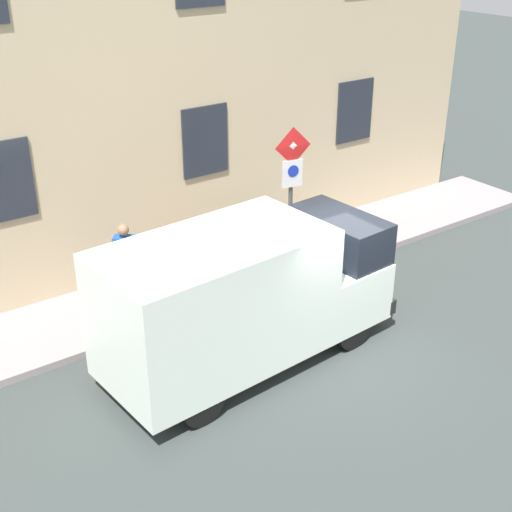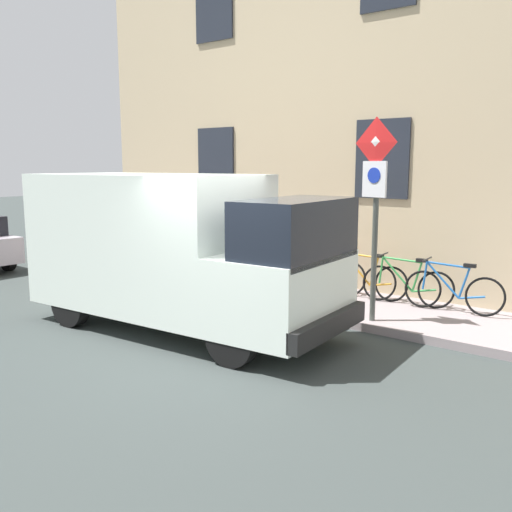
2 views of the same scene
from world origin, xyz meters
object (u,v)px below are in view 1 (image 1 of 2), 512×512
bicycle_green (251,236)px  pedestrian (126,262)px  delivery_van (244,295)px  bicycle_orange (221,245)px  bicycle_blue (281,228)px  sign_post_stacked (292,182)px  bicycle_red (188,255)px

bicycle_green → pedestrian: pedestrian is taller
pedestrian → delivery_van: bearing=-122.5°
bicycle_orange → bicycle_blue: bearing=178.5°
delivery_van → pedestrian: 2.90m
bicycle_green → bicycle_orange: bearing=-4.3°
delivery_van → bicycle_orange: size_ratio=3.19×
bicycle_blue → bicycle_orange: 1.67m
bicycle_blue → sign_post_stacked: bearing=55.5°
bicycle_red → bicycle_green: bearing=-179.6°
bicycle_red → delivery_van: bearing=76.6°
delivery_van → pedestrian: delivery_van is taller
sign_post_stacked → bicycle_red: sign_post_stacked is taller
bicycle_orange → bicycle_green: bearing=178.5°
bicycle_orange → pedestrian: (-0.57, 2.52, 0.56)m
pedestrian → bicycle_red: bearing=-31.2°
bicycle_blue → bicycle_orange: same height
delivery_van → bicycle_red: size_ratio=3.19×
bicycle_green → pedestrian: size_ratio=1.00×
delivery_van → bicycle_green: (3.33, -2.49, -0.82)m
sign_post_stacked → bicycle_orange: (1.41, 0.84, -1.73)m
bicycle_blue → bicycle_red: 2.51m
sign_post_stacked → bicycle_orange: size_ratio=1.82×
bicycle_green → bicycle_orange: 0.84m
bicycle_green → bicycle_orange: (0.00, 0.84, 0.00)m
bicycle_red → pedestrian: size_ratio=0.99×
bicycle_green → bicycle_red: size_ratio=1.00×
sign_post_stacked → bicycle_green: size_ratio=1.81×
delivery_van → bicycle_green: 4.24m
bicycle_blue → pedestrian: 4.27m
delivery_van → bicycle_red: bearing=72.3°
delivery_van → bicycle_blue: size_ratio=3.18×
delivery_van → bicycle_red: 3.53m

